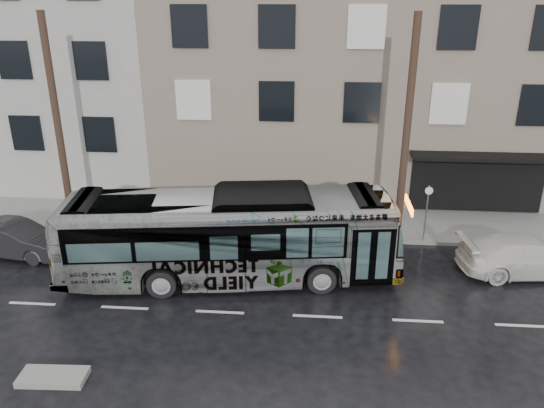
{
  "coord_description": "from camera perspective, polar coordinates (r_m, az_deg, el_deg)",
  "views": [
    {
      "loc": [
        2.89,
        -17.14,
        9.76
      ],
      "look_at": [
        1.32,
        2.5,
        1.88
      ],
      "focal_mm": 35.0,
      "sensor_mm": 36.0,
      "label": 1
    }
  ],
  "objects": [
    {
      "name": "sign_post",
      "position": [
        22.6,
        16.25,
        -0.96
      ],
      "size": [
        0.06,
        0.06,
        2.4
      ],
      "primitive_type": "cylinder",
      "color": "slate",
      "rests_on": "sidewalk"
    },
    {
      "name": "bus",
      "position": [
        18.98,
        -4.59,
        -3.48
      ],
      "size": [
        12.29,
        4.37,
        3.35
      ],
      "primitive_type": "imported",
      "rotation": [
        0.0,
        0.0,
        1.7
      ],
      "color": "#B2B2B2",
      "rests_on": "ground"
    },
    {
      "name": "building_taupe",
      "position": [
        30.21,
        8.77,
        13.46
      ],
      "size": [
        20.0,
        12.0,
        11.0
      ],
      "primitive_type": "cube",
      "color": "#7A695E",
      "rests_on": "ground"
    },
    {
      "name": "utility_pole_rear",
      "position": [
        23.49,
        -22.02,
        7.66
      ],
      "size": [
        0.3,
        0.3,
        9.0
      ],
      "primitive_type": "cylinder",
      "color": "#3E2A1F",
      "rests_on": "sidewalk"
    },
    {
      "name": "dark_sedan",
      "position": [
        23.31,
        -25.96,
        -3.41
      ],
      "size": [
        4.39,
        2.01,
        1.39
      ],
      "primitive_type": "imported",
      "rotation": [
        0.0,
        0.0,
        1.44
      ],
      "color": "black",
      "rests_on": "ground"
    },
    {
      "name": "ground",
      "position": [
        19.93,
        -4.4,
        -7.58
      ],
      "size": [
        120.0,
        120.0,
        0.0
      ],
      "primitive_type": "plane",
      "color": "black",
      "rests_on": "ground"
    },
    {
      "name": "white_sedan",
      "position": [
        21.81,
        25.71,
        -5.0
      ],
      "size": [
        5.17,
        2.6,
        1.44
      ],
      "primitive_type": "imported",
      "rotation": [
        0.0,
        0.0,
        1.69
      ],
      "color": "silver",
      "rests_on": "ground"
    },
    {
      "name": "slush_pile",
      "position": [
        16.19,
        -22.48,
        -16.81
      ],
      "size": [
        1.83,
        0.88,
        0.18
      ],
      "primitive_type": "cube",
      "rotation": [
        0.0,
        0.0,
        0.05
      ],
      "color": "gray",
      "rests_on": "ground"
    },
    {
      "name": "sidewalk",
      "position": [
        24.25,
        -2.66,
        -1.76
      ],
      "size": [
        90.0,
        3.6,
        0.15
      ],
      "primitive_type": "cube",
      "color": "gray",
      "rests_on": "ground"
    },
    {
      "name": "utility_pole_front",
      "position": [
        21.37,
        14.27,
        7.31
      ],
      "size": [
        0.3,
        0.3,
        9.0
      ],
      "primitive_type": "cylinder",
      "color": "#3E2A1F",
      "rests_on": "sidewalk"
    }
  ]
}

